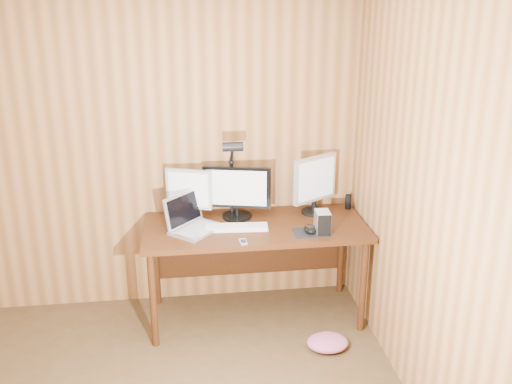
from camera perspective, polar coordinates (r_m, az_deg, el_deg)
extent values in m
plane|color=#A26B3A|center=(4.30, -13.16, 4.20)|extent=(4.00, 0.00, 4.00)
plane|color=#A26B3A|center=(2.73, 21.99, -5.65)|extent=(0.00, 4.00, 4.00)
cube|color=#3E1E0C|center=(4.13, -0.09, -3.57)|extent=(1.60, 0.70, 0.04)
cube|color=#3E1E0C|center=(4.53, -0.61, -5.20)|extent=(1.48, 0.02, 0.51)
cylinder|color=#3E1E0C|center=(4.01, -10.26, -10.60)|extent=(0.05, 0.05, 0.71)
cylinder|color=#3E1E0C|center=(4.52, -9.97, -6.94)|extent=(0.05, 0.05, 0.71)
cylinder|color=#3E1E0C|center=(4.19, 10.66, -9.26)|extent=(0.05, 0.05, 0.71)
cylinder|color=#3E1E0C|center=(4.68, 8.52, -5.92)|extent=(0.05, 0.05, 0.71)
cylinder|color=black|center=(4.25, -1.90, -2.43)|extent=(0.22, 0.22, 0.02)
cylinder|color=black|center=(4.24, -1.90, -1.91)|extent=(0.03, 0.03, 0.06)
cube|color=black|center=(4.17, -1.93, 0.48)|extent=(0.49, 0.15, 0.31)
cube|color=silver|center=(4.15, -1.97, 0.39)|extent=(0.43, 0.11, 0.27)
cylinder|color=black|center=(4.24, -6.61, -2.61)|extent=(0.16, 0.16, 0.02)
cylinder|color=black|center=(4.22, -6.63, -2.04)|extent=(0.03, 0.03, 0.07)
cube|color=silver|center=(4.16, -6.73, 0.30)|extent=(0.33, 0.14, 0.29)
cube|color=silver|center=(4.14, -6.80, 0.21)|extent=(0.28, 0.10, 0.25)
cylinder|color=black|center=(4.35, 5.79, -1.98)|extent=(0.19, 0.19, 0.02)
cylinder|color=black|center=(4.34, 5.81, -1.35)|extent=(0.04, 0.04, 0.08)
cube|color=silver|center=(4.27, 5.91, 1.33)|extent=(0.36, 0.24, 0.34)
cube|color=silver|center=(4.25, 6.11, 1.26)|extent=(0.30, 0.18, 0.30)
cube|color=silver|center=(4.04, -5.92, -3.75)|extent=(0.42, 0.43, 0.02)
cube|color=silver|center=(4.07, -7.30, -1.70)|extent=(0.28, 0.30, 0.23)
cube|color=black|center=(4.07, -7.30, -1.70)|extent=(0.24, 0.25, 0.20)
cube|color=#B2B2B7|center=(4.03, -5.92, -3.61)|extent=(0.31, 0.32, 0.00)
cube|color=white|center=(4.05, -2.06, -3.56)|extent=(0.46, 0.17, 0.02)
cube|color=white|center=(4.05, -2.06, -3.41)|extent=(0.43, 0.14, 0.00)
cube|color=black|center=(4.01, 5.42, -4.05)|extent=(0.22, 0.18, 0.00)
ellipsoid|color=black|center=(4.00, 5.43, -3.75)|extent=(0.10, 0.14, 0.04)
cube|color=silver|center=(3.99, 6.66, -3.00)|extent=(0.10, 0.14, 0.16)
cube|color=black|center=(3.93, 6.86, -3.39)|extent=(0.09, 0.01, 0.15)
cube|color=silver|center=(3.84, -1.29, -5.00)|extent=(0.05, 0.09, 0.01)
cube|color=black|center=(3.84, -1.29, -4.92)|extent=(0.04, 0.06, 0.00)
cylinder|color=black|center=(4.46, 9.21, -0.97)|extent=(0.05, 0.05, 0.11)
cube|color=black|center=(4.34, -2.41, -2.26)|extent=(0.05, 0.06, 0.06)
cylinder|color=black|center=(4.26, -2.45, 0.40)|extent=(0.03, 0.03, 0.41)
sphere|color=black|center=(4.20, -2.49, 3.01)|extent=(0.04, 0.04, 0.04)
cylinder|color=black|center=(4.12, -2.42, 3.80)|extent=(0.02, 0.14, 0.17)
cylinder|color=black|center=(4.02, -2.33, 4.55)|extent=(0.15, 0.07, 0.07)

